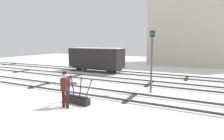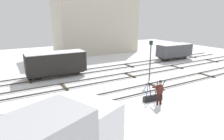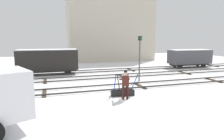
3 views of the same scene
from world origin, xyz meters
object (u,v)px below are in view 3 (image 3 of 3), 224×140
signal_post (140,54)px  switch_lever_frame (123,92)px  freight_car_mid_siding (190,57)px  freight_car_far_end (48,60)px  rail_worker (125,83)px

signal_post → switch_lever_frame: bearing=-127.6°
switch_lever_frame → signal_post: bearing=58.8°
freight_car_mid_siding → freight_car_far_end: bearing=-178.1°
switch_lever_frame → signal_post: signal_post is taller
switch_lever_frame → freight_car_far_end: freight_car_far_end is taller
switch_lever_frame → freight_car_far_end: size_ratio=0.30×
rail_worker → freight_car_far_end: (-4.45, 10.27, 0.43)m
rail_worker → freight_car_mid_siding: (12.60, 10.27, 0.27)m
signal_post → freight_car_mid_siding: bearing=31.0°
rail_worker → freight_car_far_end: 11.21m
switch_lever_frame → rail_worker: rail_worker is taller
signal_post → freight_car_mid_siding: signal_post is taller
switch_lever_frame → rail_worker: bearing=-91.9°
freight_car_mid_siding → freight_car_far_end: freight_car_far_end is taller
switch_lever_frame → signal_post: size_ratio=0.47×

